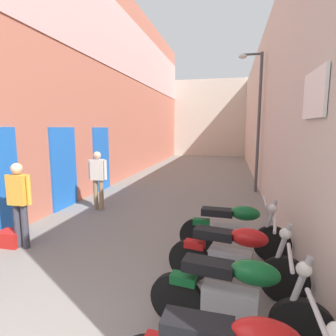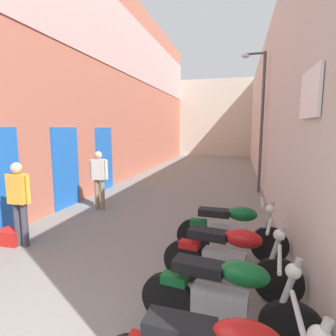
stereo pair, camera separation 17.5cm
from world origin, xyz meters
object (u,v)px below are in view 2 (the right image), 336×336
pedestrian_further_down (99,176)px  street_lamp (259,112)px  pedestrian_mid_alley (19,198)px  plastic_crate (11,237)px  motorcycle_second (226,296)px  motorcycle_third (229,256)px  motorcycle_fourth (231,229)px

pedestrian_further_down → street_lamp: street_lamp is taller
pedestrian_mid_alley → plastic_crate: pedestrian_mid_alley is taller
motorcycle_second → pedestrian_further_down: size_ratio=1.17×
motorcycle_second → street_lamp: bearing=84.3°
plastic_crate → motorcycle_third: bearing=-7.2°
plastic_crate → pedestrian_further_down: bearing=77.5°
pedestrian_mid_alley → pedestrian_further_down: 2.47m
motorcycle_fourth → pedestrian_mid_alley: size_ratio=1.18×
plastic_crate → motorcycle_fourth: bearing=7.0°
pedestrian_further_down → plastic_crate: pedestrian_further_down is taller
motorcycle_second → plastic_crate: bearing=161.0°
plastic_crate → street_lamp: bearing=49.5°
pedestrian_further_down → motorcycle_fourth: bearing=-29.0°
pedestrian_mid_alley → pedestrian_further_down: (0.27, 2.46, 0.00)m
motorcycle_second → motorcycle_fourth: size_ratio=1.00×
pedestrian_mid_alley → plastic_crate: bearing=175.8°
motorcycle_third → plastic_crate: (-4.05, 0.51, -0.36)m
motorcycle_fourth → plastic_crate: motorcycle_fourth is taller
motorcycle_fourth → street_lamp: 5.56m
plastic_crate → motorcycle_second: bearing=-19.0°
motorcycle_fourth → street_lamp: bearing=82.1°
motorcycle_third → plastic_crate: 4.09m
pedestrian_mid_alley → street_lamp: street_lamp is taller
motorcycle_second → pedestrian_mid_alley: 4.03m
motorcycle_second → street_lamp: street_lamp is taller
motorcycle_fourth → pedestrian_further_down: bearing=151.0°
motorcycle_fourth → plastic_crate: size_ratio=4.21×
pedestrian_further_down → pedestrian_mid_alley: bearing=-96.2°
motorcycle_second → plastic_crate: motorcycle_second is taller
pedestrian_further_down → plastic_crate: 2.62m
motorcycle_third → motorcycle_fourth: bearing=90.0°
motorcycle_second → pedestrian_mid_alley: pedestrian_mid_alley is taller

